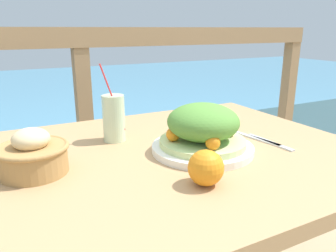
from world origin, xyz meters
TOP-DOWN VIEW (x-y plane):
  - patio_table at (0.00, 0.00)m, footprint 1.29×0.89m
  - railing_fence at (0.00, 0.76)m, footprint 2.80×0.08m
  - sea_backdrop at (0.00, 3.26)m, footprint 12.00×4.00m
  - salad_plate at (0.15, -0.04)m, footprint 0.30×0.30m
  - drink_glass at (-0.04, 0.17)m, footprint 0.07×0.07m
  - bread_basket at (-0.30, 0.02)m, footprint 0.18×0.18m
  - fork at (0.37, -0.03)m, footprint 0.05×0.18m
  - knife at (0.38, -0.08)m, footprint 0.03×0.18m
  - orange_near_basket at (0.04, -0.23)m, footprint 0.08×0.08m

SIDE VIEW (x-z plane):
  - sea_backdrop at x=0.00m, z-range 0.00..0.38m
  - patio_table at x=0.00m, z-range 0.27..0.97m
  - fork at x=0.37m, z-range 0.70..0.71m
  - knife at x=0.38m, z-range 0.70..0.71m
  - orange_near_basket at x=0.04m, z-range 0.70..0.79m
  - bread_basket at x=-0.30m, z-range 0.69..0.81m
  - salad_plate at x=0.15m, z-range 0.69..0.84m
  - drink_glass at x=-0.04m, z-range 0.65..0.90m
  - railing_fence at x=0.00m, z-range 0.26..1.32m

